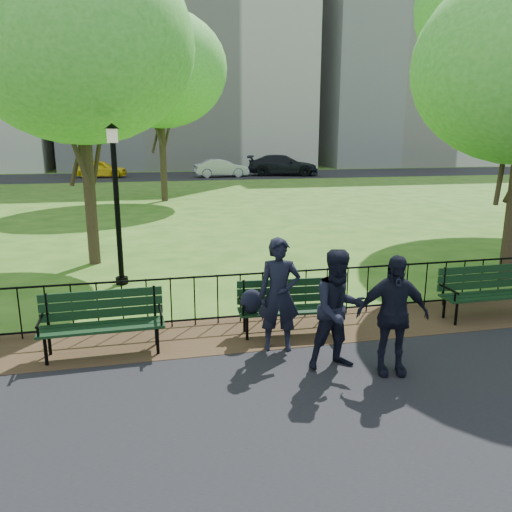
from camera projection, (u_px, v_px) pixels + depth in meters
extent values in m
plane|color=#305E18|center=(335.00, 366.00, 7.16)|extent=(120.00, 120.00, 0.00)
cube|color=#382A17|center=(303.00, 327.00, 8.58)|extent=(60.00, 1.60, 0.01)
cube|color=black|center=(176.00, 176.00, 40.36)|extent=(70.00, 9.00, 0.01)
cylinder|color=black|center=(295.00, 271.00, 8.85)|extent=(24.00, 0.04, 0.04)
cylinder|color=black|center=(295.00, 312.00, 9.03)|extent=(24.00, 0.04, 0.04)
cylinder|color=black|center=(295.00, 294.00, 8.95)|extent=(0.02, 0.02, 0.90)
cube|color=beige|center=(183.00, 13.00, 49.57)|extent=(24.00, 15.00, 30.00)
cube|color=beige|center=(401.00, 54.00, 55.34)|extent=(20.00, 15.00, 24.00)
cube|color=black|center=(290.00, 310.00, 8.21)|extent=(1.73, 0.57, 0.04)
cube|color=black|center=(287.00, 287.00, 8.37)|extent=(1.71, 0.15, 0.43)
cylinder|color=black|center=(247.00, 328.00, 7.99)|extent=(0.05, 0.05, 0.43)
cylinder|color=black|center=(336.00, 323.00, 8.21)|extent=(0.05, 0.05, 0.43)
cylinder|color=black|center=(244.00, 321.00, 8.32)|extent=(0.05, 0.05, 0.43)
cylinder|color=black|center=(330.00, 316.00, 8.53)|extent=(0.05, 0.05, 0.43)
cylinder|color=black|center=(242.00, 303.00, 8.06)|extent=(0.07, 0.53, 0.04)
cylinder|color=black|center=(338.00, 298.00, 8.29)|extent=(0.07, 0.53, 0.04)
ellipsoid|color=black|center=(251.00, 301.00, 7.98)|extent=(0.38, 0.28, 0.40)
cube|color=black|center=(102.00, 327.00, 7.41)|extent=(1.83, 0.54, 0.04)
cube|color=black|center=(102.00, 299.00, 7.58)|extent=(1.81, 0.09, 0.45)
cylinder|color=black|center=(46.00, 352.00, 7.11)|extent=(0.05, 0.05, 0.45)
cylinder|color=black|center=(158.00, 341.00, 7.48)|extent=(0.05, 0.05, 0.45)
cylinder|color=black|center=(49.00, 342.00, 7.45)|extent=(0.05, 0.05, 0.45)
cylinder|color=black|center=(156.00, 332.00, 7.83)|extent=(0.05, 0.05, 0.45)
cylinder|color=black|center=(40.00, 321.00, 7.17)|extent=(0.06, 0.57, 0.04)
cylinder|color=black|center=(160.00, 311.00, 7.58)|extent=(0.06, 0.57, 0.04)
cube|color=black|center=(490.00, 295.00, 8.90)|extent=(1.79, 0.49, 0.04)
cube|color=black|center=(482.00, 273.00, 9.06)|extent=(1.79, 0.05, 0.45)
cylinder|color=black|center=(456.00, 314.00, 8.61)|extent=(0.05, 0.05, 0.45)
cylinder|color=black|center=(444.00, 307.00, 8.95)|extent=(0.05, 0.05, 0.45)
cylinder|color=black|center=(449.00, 289.00, 8.67)|extent=(0.04, 0.56, 0.04)
cylinder|color=black|center=(122.00, 280.00, 11.11)|extent=(0.27, 0.27, 0.16)
cylinder|color=black|center=(118.00, 215.00, 10.76)|extent=(0.12, 0.12, 3.12)
cube|color=beige|center=(112.00, 136.00, 10.37)|extent=(0.21, 0.21, 0.29)
cone|color=black|center=(112.00, 126.00, 10.32)|extent=(0.31, 0.31, 0.12)
cylinder|color=#2D2116|center=(90.00, 201.00, 12.53)|extent=(0.30, 0.30, 3.26)
ellipsoid|color=green|center=(78.00, 43.00, 11.66)|extent=(5.49, 5.49, 4.67)
cylinder|color=#2D2116|center=(511.00, 219.00, 11.02)|extent=(0.29, 0.29, 2.84)
cylinder|color=#2D2116|center=(163.00, 162.00, 24.75)|extent=(0.33, 0.33, 3.86)
ellipsoid|color=green|center=(159.00, 69.00, 23.72)|extent=(6.50, 6.50, 5.53)
imported|color=black|center=(279.00, 295.00, 7.52)|extent=(0.71, 0.55, 1.74)
imported|color=black|center=(339.00, 310.00, 6.92)|extent=(0.86, 0.49, 1.72)
imported|color=black|center=(392.00, 315.00, 6.77)|extent=(1.05, 0.60, 1.68)
imported|color=yellow|center=(100.00, 169.00, 38.66)|extent=(4.17, 2.17, 1.36)
imported|color=#B1B4BA|center=(221.00, 168.00, 39.14)|extent=(4.33, 1.77, 1.40)
imported|color=black|center=(283.00, 165.00, 40.62)|extent=(6.15, 3.89, 1.66)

